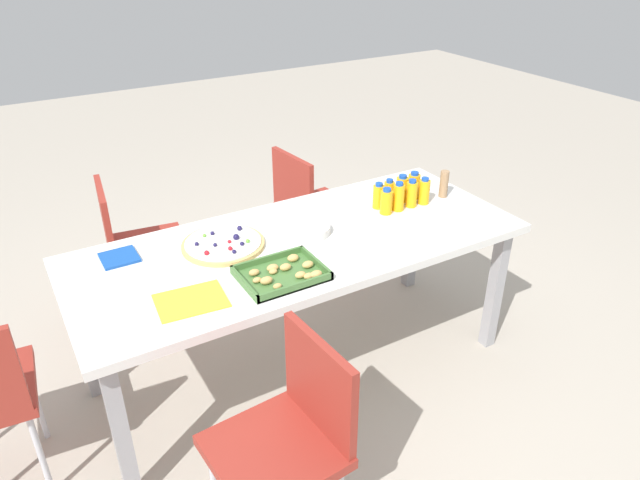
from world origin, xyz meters
TOP-DOWN VIEW (x-y plane):
  - ground_plane at (0.00, 0.00)m, footprint 12.00×12.00m
  - party_table at (0.00, 0.00)m, footprint 2.04×0.84m
  - chair_near_left at (-0.47, -0.75)m, footprint 0.44×0.44m
  - chair_far_right at (0.47, 0.78)m, footprint 0.43×0.43m
  - chair_near_right at (0.57, -0.81)m, footprint 0.45×0.45m
  - juice_bottle_0 at (-0.73, -0.11)m, footprint 0.06×0.06m
  - juice_bottle_1 at (-0.65, -0.11)m, footprint 0.06×0.06m
  - juice_bottle_2 at (-0.57, -0.11)m, footprint 0.05×0.05m
  - juice_bottle_3 at (-0.50, -0.10)m, footprint 0.06×0.06m
  - juice_bottle_4 at (-0.73, -0.03)m, footprint 0.06×0.06m
  - juice_bottle_5 at (-0.66, -0.03)m, footprint 0.06×0.06m
  - juice_bottle_6 at (-0.57, -0.03)m, footprint 0.06×0.06m
  - juice_bottle_7 at (-0.50, -0.03)m, footprint 0.06×0.06m
  - fruit_pizza at (0.32, -0.13)m, footprint 0.36×0.36m
  - snack_tray at (0.20, 0.23)m, footprint 0.34×0.26m
  - plate_stack at (-0.06, -0.05)m, footprint 0.22×0.22m
  - napkin_stack at (0.74, -0.25)m, footprint 0.15×0.15m
  - cardboard_tube at (-0.87, -0.04)m, footprint 0.04×0.04m
  - paper_folder at (0.59, 0.21)m, footprint 0.28×0.22m

SIDE VIEW (x-z plane):
  - ground_plane at x=0.00m, z-range 0.00..0.00m
  - chair_near_left at x=-0.47m, z-range 0.09..0.92m
  - chair_far_right at x=0.47m, z-range 0.09..0.92m
  - chair_near_right at x=0.57m, z-range 0.09..0.92m
  - party_table at x=0.00m, z-range 0.30..1.03m
  - paper_folder at x=0.59m, z-range 0.73..0.74m
  - napkin_stack at x=0.74m, z-range 0.73..0.74m
  - fruit_pizza at x=0.32m, z-range 0.72..0.77m
  - snack_tray at x=0.20m, z-range 0.73..0.76m
  - plate_stack at x=-0.06m, z-range 0.73..0.77m
  - juice_bottle_3 at x=-0.50m, z-range 0.73..0.86m
  - juice_bottle_7 at x=-0.50m, z-range 0.73..0.86m
  - juice_bottle_2 at x=-0.57m, z-range 0.73..0.86m
  - juice_bottle_4 at x=-0.73m, z-range 0.73..0.87m
  - juice_bottle_1 at x=-0.65m, z-range 0.73..0.87m
  - juice_bottle_0 at x=-0.73m, z-range 0.73..0.87m
  - juice_bottle_5 at x=-0.66m, z-range 0.73..0.87m
  - juice_bottle_6 at x=-0.57m, z-range 0.73..0.88m
  - cardboard_tube at x=-0.87m, z-range 0.73..0.87m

